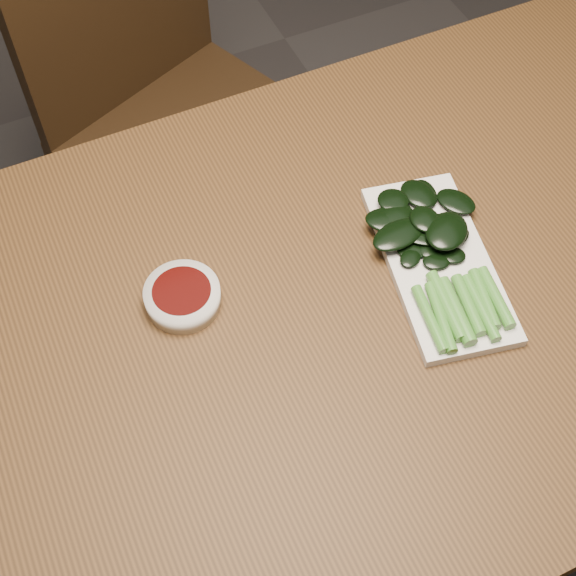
{
  "coord_description": "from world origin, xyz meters",
  "views": [
    {
      "loc": [
        -0.27,
        -0.48,
        1.6
      ],
      "look_at": [
        -0.03,
        0.04,
        0.76
      ],
      "focal_mm": 50.0,
      "sensor_mm": 36.0,
      "label": 1
    }
  ],
  "objects_px": {
    "chair_far": "(171,105)",
    "gai_lan": "(435,251)",
    "table": "(323,334)",
    "sauce_bowl": "(183,296)",
    "serving_plate": "(439,263)"
  },
  "relations": [
    {
      "from": "chair_far",
      "to": "table",
      "type": "bearing_deg",
      "value": -113.98
    },
    {
      "from": "table",
      "to": "gai_lan",
      "type": "relative_size",
      "value": 5.17
    },
    {
      "from": "chair_far",
      "to": "serving_plate",
      "type": "distance_m",
      "value": 0.77
    },
    {
      "from": "chair_far",
      "to": "sauce_bowl",
      "type": "relative_size",
      "value": 9.29
    },
    {
      "from": "chair_far",
      "to": "gai_lan",
      "type": "bearing_deg",
      "value": -101.18
    },
    {
      "from": "gai_lan",
      "to": "serving_plate",
      "type": "bearing_deg",
      "value": -70.87
    },
    {
      "from": "serving_plate",
      "to": "gai_lan",
      "type": "height_order",
      "value": "gai_lan"
    },
    {
      "from": "chair_far",
      "to": "gai_lan",
      "type": "relative_size",
      "value": 3.29
    },
    {
      "from": "gai_lan",
      "to": "table",
      "type": "bearing_deg",
      "value": -179.59
    },
    {
      "from": "serving_plate",
      "to": "gai_lan",
      "type": "xyz_separation_m",
      "value": [
        -0.0,
        0.01,
        0.02
      ]
    },
    {
      "from": "sauce_bowl",
      "to": "serving_plate",
      "type": "xyz_separation_m",
      "value": [
        0.32,
        -0.09,
        -0.01
      ]
    },
    {
      "from": "table",
      "to": "serving_plate",
      "type": "relative_size",
      "value": 4.7
    },
    {
      "from": "chair_far",
      "to": "serving_plate",
      "type": "bearing_deg",
      "value": -101.08
    },
    {
      "from": "sauce_bowl",
      "to": "gai_lan",
      "type": "relative_size",
      "value": 0.35
    },
    {
      "from": "serving_plate",
      "to": "chair_far",
      "type": "bearing_deg",
      "value": 101.76
    }
  ]
}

